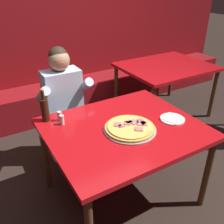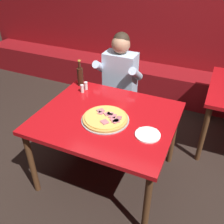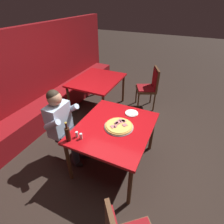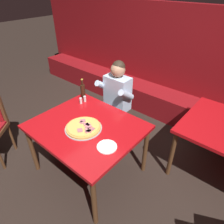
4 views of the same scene
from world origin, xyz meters
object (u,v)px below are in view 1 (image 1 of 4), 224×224
beer_bottle (45,109)px  background_dining_table (166,71)px  main_dining_table (123,135)px  plate_white_paper (172,119)px  pizza (130,128)px  shaker_black_pepper (62,120)px  shaker_parmesan (60,117)px  diner_seated_blue_shirt (66,104)px

beer_bottle → background_dining_table: size_ratio=0.24×
main_dining_table → beer_bottle: (-0.52, 0.43, 0.19)m
main_dining_table → plate_white_paper: 0.45m
pizza → plate_white_paper: pizza is taller
pizza → shaker_black_pepper: size_ratio=4.97×
shaker_black_pepper → background_dining_table: (1.83, 0.77, -0.12)m
main_dining_table → pizza: pizza is taller
pizza → shaker_black_pepper: (-0.44, 0.36, 0.02)m
pizza → shaker_parmesan: size_ratio=4.97×
background_dining_table → plate_white_paper: bearing=-129.7°
shaker_black_pepper → plate_white_paper: bearing=-26.0°
plate_white_paper → shaker_parmesan: (-0.84, 0.48, 0.03)m
main_dining_table → background_dining_table: bearing=37.2°
main_dining_table → plate_white_paper: size_ratio=5.92×
pizza → plate_white_paper: size_ratio=2.04×
main_dining_table → pizza: size_ratio=2.91×
pizza → shaker_parmesan: (-0.43, 0.43, 0.02)m
pizza → beer_bottle: 0.73m
diner_seated_blue_shirt → plate_white_paper: bearing=-53.8°
shaker_parmesan → shaker_black_pepper: bearing=-94.1°
pizza → diner_seated_blue_shirt: bearing=105.7°
main_dining_table → plate_white_paper: (0.43, -0.12, 0.09)m
plate_white_paper → beer_bottle: bearing=149.9°
beer_bottle → shaker_parmesan: beer_bottle is taller
main_dining_table → pizza: 0.12m
diner_seated_blue_shirt → shaker_black_pepper: bearing=-114.3°
beer_bottle → shaker_black_pepper: size_ratio=3.40×
plate_white_paper → background_dining_table: plate_white_paper is taller
pizza → main_dining_table: bearing=106.8°
shaker_black_pepper → beer_bottle: bearing=125.5°
shaker_black_pepper → diner_seated_blue_shirt: 0.51m
main_dining_table → background_dining_table: same height
pizza → diner_seated_blue_shirt: diner_seated_blue_shirt is taller
shaker_parmesan → background_dining_table: bearing=21.0°
main_dining_table → pizza: (0.02, -0.06, 0.10)m
pizza → background_dining_table: (1.39, 1.13, -0.10)m
background_dining_table → shaker_parmesan: bearing=-159.0°
shaker_parmesan → shaker_black_pepper: same height
shaker_black_pepper → shaker_parmesan: bearing=85.9°
beer_bottle → shaker_black_pepper: 0.18m
main_dining_table → diner_seated_blue_shirt: (-0.21, 0.76, 0.02)m
plate_white_paper → background_dining_table: (0.98, 1.18, -0.09)m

